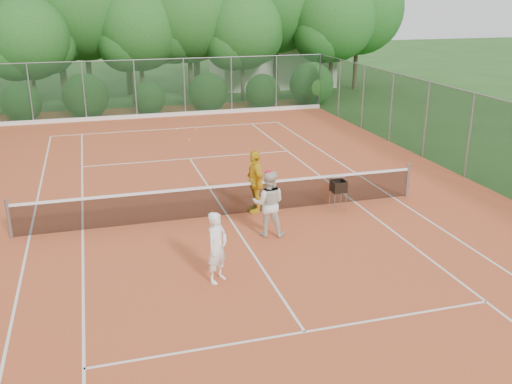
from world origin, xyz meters
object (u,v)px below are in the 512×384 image
player_white (217,247)px  player_center_grp (269,203)px  ball_hopper (338,187)px  player_yellow (255,181)px

player_white → player_center_grp: size_ratio=0.90×
ball_hopper → player_yellow: bearing=147.3°
player_white → ball_hopper: player_white is taller
player_yellow → ball_hopper: (2.43, -0.60, -0.20)m
player_yellow → player_white: bearing=-31.0°
player_center_grp → ball_hopper: bearing=25.3°
player_yellow → ball_hopper: bearing=72.1°
player_white → player_yellow: player_yellow is taller
player_center_grp → player_white: bearing=-131.0°
player_white → player_yellow: 4.48m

